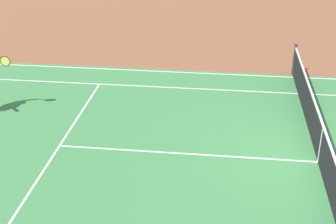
{
  "coord_description": "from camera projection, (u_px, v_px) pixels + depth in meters",
  "views": [
    {
      "loc": [
        2.35,
        10.41,
        6.2
      ],
      "look_at": [
        3.68,
        -0.45,
        0.9
      ],
      "focal_mm": 52.49,
      "sensor_mm": 36.0,
      "label": 1
    }
  ],
  "objects": [
    {
      "name": "ground_plane",
      "position": [
        318.0,
        162.0,
        11.74
      ],
      "size": [
        60.0,
        60.0,
        0.0
      ],
      "primitive_type": "plane",
      "color": "brown"
    },
    {
      "name": "court_slab",
      "position": [
        318.0,
        162.0,
        11.74
      ],
      "size": [
        24.2,
        11.4,
        0.0
      ],
      "primitive_type": "cube",
      "color": "#387A42",
      "rests_on": "ground_plane"
    },
    {
      "name": "court_line_markings",
      "position": [
        318.0,
        162.0,
        11.74
      ],
      "size": [
        23.85,
        11.05,
        0.01
      ],
      "color": "white",
      "rests_on": "ground_plane"
    },
    {
      "name": "tennis_net",
      "position": [
        321.0,
        144.0,
        11.53
      ],
      "size": [
        0.1,
        11.7,
        1.08
      ],
      "color": "#2D2D33",
      "rests_on": "ground_plane"
    }
  ]
}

